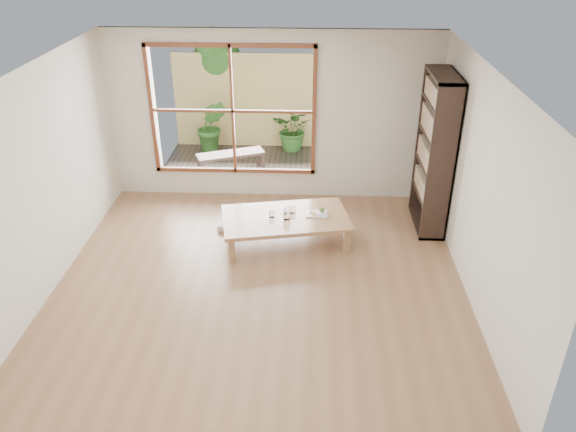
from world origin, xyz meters
name	(u,v)px	position (x,y,z in m)	size (l,w,h in m)	color
ground	(261,281)	(0.00, 0.00, 0.00)	(5.00, 5.00, 0.00)	#906948
low_table	(285,219)	(0.26, 1.00, 0.33)	(1.86, 1.27, 0.37)	#A4744F
floor_cushion	(242,221)	(-0.39, 1.44, 0.04)	(0.58, 0.58, 0.08)	silver
bookshelf	(435,154)	(2.30, 1.56, 1.11)	(0.35, 1.00, 2.21)	#30201A
glass_tall	(287,214)	(0.28, 0.92, 0.45)	(0.08, 0.08, 0.15)	silver
glass_mid	(293,210)	(0.36, 1.11, 0.42)	(0.07, 0.07, 0.10)	silver
glass_short	(289,210)	(0.30, 1.11, 0.42)	(0.07, 0.07, 0.10)	silver
glass_small	(272,214)	(0.08, 0.98, 0.42)	(0.07, 0.07, 0.09)	silver
food_tray	(317,213)	(0.70, 1.09, 0.40)	(0.30, 0.21, 0.09)	white
deck	(244,166)	(-0.60, 3.56, 0.00)	(2.80, 2.00, 0.05)	#352C26
garden_bench	(231,156)	(-0.79, 3.22, 0.33)	(1.20, 0.74, 0.37)	#30201A
bamboo_fence	(249,101)	(-0.60, 4.56, 0.90)	(2.80, 0.06, 1.80)	tan
shrub_right	(294,129)	(0.27, 4.35, 0.44)	(0.75, 0.65, 0.83)	#2D6425
shrub_left	(211,126)	(-1.27, 4.18, 0.53)	(0.55, 0.44, 1.00)	#2D6425
garden_tree	(213,58)	(-1.28, 4.86, 1.63)	(1.04, 0.85, 2.22)	#4C3D2D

